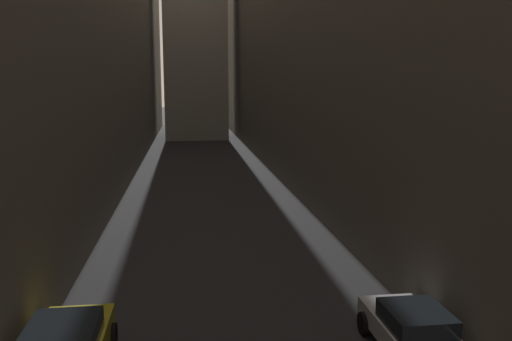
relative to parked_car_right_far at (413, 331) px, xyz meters
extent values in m
plane|color=#232326|center=(-4.40, 24.46, -0.73)|extent=(264.00, 264.00, 0.00)
cube|color=#60594F|center=(6.82, 26.46, 11.20)|extent=(11.45, 108.00, 23.86)
cube|color=black|center=(-8.80, 0.09, 0.47)|extent=(1.64, 1.83, 0.56)
cylinder|color=black|center=(-9.69, 1.72, -0.42)|extent=(0.22, 0.62, 0.62)
cylinder|color=black|center=(-7.91, 1.72, -0.42)|extent=(0.22, 0.62, 0.62)
cube|color=#B7B7BC|center=(0.00, 0.05, -0.11)|extent=(1.66, 3.95, 0.57)
cube|color=black|center=(0.00, -0.14, 0.42)|extent=(1.52, 1.78, 0.50)
cylinder|color=black|center=(-0.83, 1.39, -0.39)|extent=(0.22, 0.67, 0.67)
cylinder|color=black|center=(0.83, 1.39, -0.39)|extent=(0.22, 0.67, 0.67)
camera|label=1|loc=(-5.76, -12.08, 6.37)|focal=36.59mm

